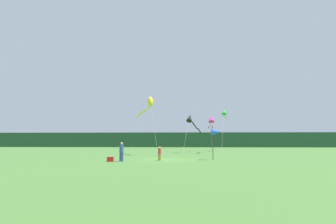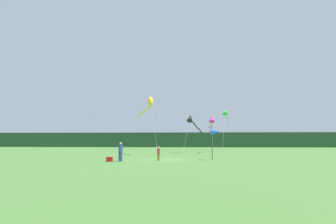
{
  "view_description": "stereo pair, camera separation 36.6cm",
  "coord_description": "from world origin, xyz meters",
  "px_view_note": "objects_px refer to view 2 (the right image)",
  "views": [
    {
      "loc": [
        1.45,
        -24.01,
        1.92
      ],
      "look_at": [
        0.0,
        6.0,
        5.52
      ],
      "focal_mm": 25.37,
      "sensor_mm": 36.0,
      "label": 1
    },
    {
      "loc": [
        1.81,
        -23.99,
        1.92
      ],
      "look_at": [
        0.0,
        6.0,
        5.52
      ],
      "focal_mm": 25.37,
      "sensor_mm": 36.0,
      "label": 2
    }
  ],
  "objects_px": {
    "cooler_box": "(110,159)",
    "kite_yellow": "(149,104)",
    "person_adult": "(121,151)",
    "kite_green": "(225,112)",
    "kite_magenta": "(212,120)",
    "kite_black": "(192,120)",
    "person_child": "(159,153)",
    "banner_flag_pole": "(215,132)"
  },
  "relations": [
    {
      "from": "person_adult",
      "to": "kite_black",
      "type": "distance_m",
      "value": 17.92
    },
    {
      "from": "person_adult",
      "to": "cooler_box",
      "type": "distance_m",
      "value": 1.23
    },
    {
      "from": "cooler_box",
      "to": "kite_black",
      "type": "distance_m",
      "value": 18.72
    },
    {
      "from": "person_adult",
      "to": "banner_flag_pole",
      "type": "distance_m",
      "value": 9.32
    },
    {
      "from": "person_adult",
      "to": "banner_flag_pole",
      "type": "bearing_deg",
      "value": 11.89
    },
    {
      "from": "person_adult",
      "to": "banner_flag_pole",
      "type": "xyz_separation_m",
      "value": [
        8.95,
        1.89,
        1.75
      ]
    },
    {
      "from": "kite_green",
      "to": "banner_flag_pole",
      "type": "bearing_deg",
      "value": -103.48
    },
    {
      "from": "kite_magenta",
      "to": "banner_flag_pole",
      "type": "bearing_deg",
      "value": -95.57
    },
    {
      "from": "person_adult",
      "to": "kite_magenta",
      "type": "distance_m",
      "value": 17.96
    },
    {
      "from": "person_adult",
      "to": "kite_green",
      "type": "xyz_separation_m",
      "value": [
        13.24,
        19.74,
        5.79
      ]
    },
    {
      "from": "banner_flag_pole",
      "to": "kite_green",
      "type": "bearing_deg",
      "value": 76.52
    },
    {
      "from": "banner_flag_pole",
      "to": "kite_yellow",
      "type": "xyz_separation_m",
      "value": [
        -7.72,
        7.63,
        4.07
      ]
    },
    {
      "from": "cooler_box",
      "to": "kite_yellow",
      "type": "distance_m",
      "value": 11.97
    },
    {
      "from": "banner_flag_pole",
      "to": "person_child",
      "type": "bearing_deg",
      "value": -171.34
    },
    {
      "from": "person_child",
      "to": "kite_yellow",
      "type": "bearing_deg",
      "value": 104.5
    },
    {
      "from": "person_adult",
      "to": "kite_magenta",
      "type": "bearing_deg",
      "value": 54.52
    },
    {
      "from": "cooler_box",
      "to": "kite_yellow",
      "type": "height_order",
      "value": "kite_yellow"
    },
    {
      "from": "person_adult",
      "to": "kite_yellow",
      "type": "xyz_separation_m",
      "value": [
        1.24,
        9.51,
        5.82
      ]
    },
    {
      "from": "kite_yellow",
      "to": "person_child",
      "type": "bearing_deg",
      "value": -75.5
    },
    {
      "from": "banner_flag_pole",
      "to": "kite_green",
      "type": "xyz_separation_m",
      "value": [
        4.28,
        17.85,
        4.04
      ]
    },
    {
      "from": "person_child",
      "to": "kite_green",
      "type": "relative_size",
      "value": 0.18
    },
    {
      "from": "person_child",
      "to": "kite_magenta",
      "type": "distance_m",
      "value": 15.42
    },
    {
      "from": "person_adult",
      "to": "kite_magenta",
      "type": "relative_size",
      "value": 0.28
    },
    {
      "from": "cooler_box",
      "to": "banner_flag_pole",
      "type": "distance_m",
      "value": 10.43
    },
    {
      "from": "person_child",
      "to": "kite_black",
      "type": "distance_m",
      "value": 15.92
    },
    {
      "from": "kite_green",
      "to": "cooler_box",
      "type": "bearing_deg",
      "value": -125.35
    },
    {
      "from": "person_child",
      "to": "cooler_box",
      "type": "bearing_deg",
      "value": -163.5
    },
    {
      "from": "banner_flag_pole",
      "to": "kite_magenta",
      "type": "relative_size",
      "value": 0.53
    },
    {
      "from": "kite_black",
      "to": "cooler_box",
      "type": "bearing_deg",
      "value": -116.81
    },
    {
      "from": "kite_black",
      "to": "kite_yellow",
      "type": "bearing_deg",
      "value": -133.2
    },
    {
      "from": "cooler_box",
      "to": "kite_green",
      "type": "height_order",
      "value": "kite_green"
    },
    {
      "from": "cooler_box",
      "to": "kite_green",
      "type": "relative_size",
      "value": 0.07
    },
    {
      "from": "cooler_box",
      "to": "banner_flag_pole",
      "type": "height_order",
      "value": "banner_flag_pole"
    },
    {
      "from": "cooler_box",
      "to": "kite_magenta",
      "type": "distance_m",
      "value": 18.88
    },
    {
      "from": "person_adult",
      "to": "kite_green",
      "type": "bearing_deg",
      "value": 56.16
    },
    {
      "from": "kite_magenta",
      "to": "kite_black",
      "type": "distance_m",
      "value": 3.37
    },
    {
      "from": "kite_magenta",
      "to": "kite_green",
      "type": "distance_m",
      "value": 6.53
    },
    {
      "from": "banner_flag_pole",
      "to": "cooler_box",
      "type": "bearing_deg",
      "value": -167.82
    },
    {
      "from": "kite_magenta",
      "to": "kite_yellow",
      "type": "distance_m",
      "value": 10.27
    },
    {
      "from": "kite_green",
      "to": "kite_magenta",
      "type": "bearing_deg",
      "value": -119.27
    },
    {
      "from": "banner_flag_pole",
      "to": "kite_black",
      "type": "height_order",
      "value": "kite_black"
    },
    {
      "from": "person_adult",
      "to": "kite_green",
      "type": "height_order",
      "value": "kite_green"
    }
  ]
}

